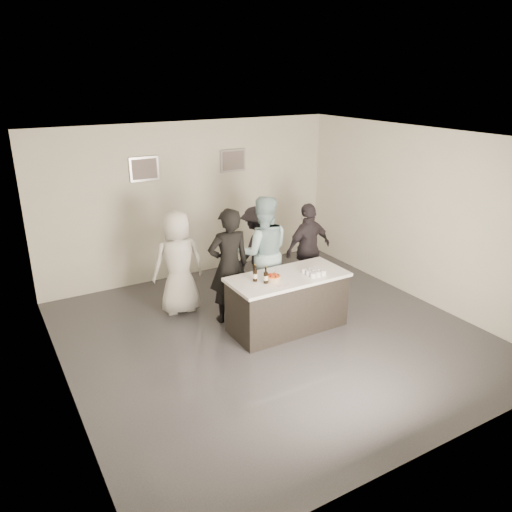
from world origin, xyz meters
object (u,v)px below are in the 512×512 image
(person_main_black, at_px, (229,266))
(beer_bottle_a, at_px, (255,273))
(cake, at_px, (273,278))
(beer_bottle_b, at_px, (266,275))
(person_main_blue, at_px, (263,252))
(person_guest_right, at_px, (308,249))
(person_guest_left, at_px, (178,263))
(person_guest_back, at_px, (257,248))
(bar_counter, at_px, (287,302))

(person_main_black, bearing_deg, beer_bottle_a, 104.93)
(cake, xyz_separation_m, beer_bottle_b, (-0.15, -0.02, 0.09))
(person_main_blue, distance_m, person_guest_right, 1.01)
(person_guest_left, bearing_deg, person_guest_right, 176.28)
(person_main_black, relative_size, person_guest_back, 1.19)
(cake, bearing_deg, person_guest_left, 122.50)
(person_main_blue, bearing_deg, beer_bottle_b, 83.21)
(person_main_black, height_order, person_main_blue, person_main_blue)
(beer_bottle_b, xyz_separation_m, person_main_black, (-0.21, 0.79, -0.08))
(cake, height_order, person_main_blue, person_main_blue)
(bar_counter, distance_m, person_guest_back, 1.67)
(person_guest_right, height_order, person_guest_back, person_guest_right)
(beer_bottle_a, bearing_deg, bar_counter, -7.06)
(person_guest_back, bearing_deg, person_guest_left, -15.73)
(beer_bottle_b, distance_m, person_main_blue, 1.14)
(beer_bottle_b, xyz_separation_m, person_guest_right, (1.54, 1.07, -0.19))
(beer_bottle_b, bearing_deg, person_guest_left, 117.94)
(beer_bottle_b, xyz_separation_m, person_guest_left, (-0.79, 1.49, -0.15))
(bar_counter, height_order, person_main_black, person_main_black)
(person_main_black, xyz_separation_m, person_guest_left, (-0.58, 0.70, -0.07))
(bar_counter, height_order, cake, cake)
(cake, bearing_deg, beer_bottle_a, 153.10)
(person_guest_back, bearing_deg, person_main_black, 18.49)
(bar_counter, xyz_separation_m, beer_bottle_a, (-0.55, 0.07, 0.58))
(bar_counter, xyz_separation_m, person_guest_back, (0.37, 1.59, 0.34))
(person_guest_right, xyz_separation_m, person_guest_back, (-0.73, 0.60, -0.05))
(cake, distance_m, person_guest_left, 1.74)
(person_guest_back, bearing_deg, cake, 45.67)
(person_guest_left, bearing_deg, person_guest_back, -167.02)
(cake, bearing_deg, person_guest_right, 36.85)
(person_main_black, distance_m, person_guest_back, 1.36)
(beer_bottle_b, bearing_deg, person_guest_right, 34.72)
(person_main_black, relative_size, person_guest_left, 1.07)
(person_guest_right, bearing_deg, bar_counter, 36.27)
(bar_counter, bearing_deg, person_guest_right, 42.11)
(person_guest_back, bearing_deg, person_main_blue, 45.83)
(person_main_blue, bearing_deg, person_guest_left, 1.64)
(beer_bottle_b, bearing_deg, person_main_black, 104.57)
(person_guest_right, bearing_deg, beer_bottle_a, 23.52)
(beer_bottle_a, xyz_separation_m, person_main_blue, (0.64, 0.85, -0.06))
(person_main_blue, distance_m, person_guest_back, 0.75)
(bar_counter, distance_m, person_guest_right, 1.53)
(person_main_blue, bearing_deg, person_guest_right, -154.18)
(person_guest_back, bearing_deg, person_guest_right, 118.06)
(cake, height_order, beer_bottle_b, beer_bottle_b)
(beer_bottle_a, bearing_deg, person_guest_right, 29.36)
(cake, bearing_deg, person_main_blue, 67.74)
(bar_counter, xyz_separation_m, person_guest_left, (-1.24, 1.41, 0.43))
(bar_counter, height_order, beer_bottle_b, beer_bottle_b)
(person_main_black, bearing_deg, bar_counter, 137.91)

